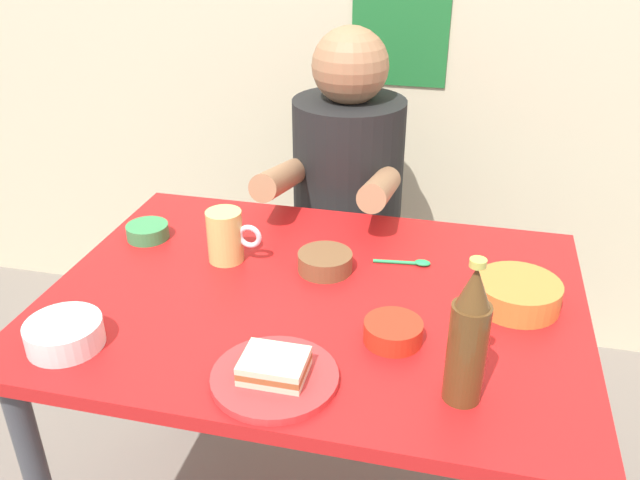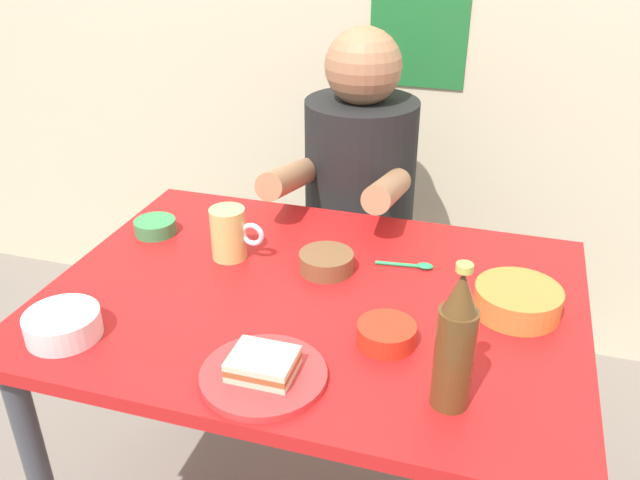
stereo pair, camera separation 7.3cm
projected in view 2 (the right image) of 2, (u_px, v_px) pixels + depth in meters
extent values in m
cube|color=red|center=(313.00, 299.00, 1.38)|extent=(1.10, 0.80, 0.03)
cylinder|color=#3F3F44|center=(191.00, 317.00, 1.97)|extent=(0.05, 0.05, 0.71)
cylinder|color=#3F3F44|center=(532.00, 380.00, 1.72)|extent=(0.05, 0.05, 0.71)
cylinder|color=#4C4C51|center=(355.00, 329.00, 2.17)|extent=(0.08, 0.08, 0.41)
cylinder|color=brown|center=(357.00, 270.00, 2.06)|extent=(0.34, 0.34, 0.04)
cylinder|color=black|center=(360.00, 188.00, 1.93)|extent=(0.32, 0.32, 0.52)
sphere|color=#A0704C|center=(363.00, 66.00, 1.77)|extent=(0.21, 0.21, 0.21)
cylinder|color=#A0704C|center=(289.00, 178.00, 1.70)|extent=(0.07, 0.31, 0.14)
cylinder|color=#A0704C|center=(388.00, 190.00, 1.64)|extent=(0.07, 0.31, 0.14)
cylinder|color=red|center=(264.00, 376.00, 1.13)|extent=(0.22, 0.22, 0.01)
cube|color=beige|center=(264.00, 370.00, 1.12)|extent=(0.11, 0.09, 0.01)
cube|color=#9E592D|center=(264.00, 364.00, 1.12)|extent=(0.11, 0.09, 0.01)
cube|color=beige|center=(263.00, 358.00, 1.11)|extent=(0.11, 0.09, 0.01)
cylinder|color=#D1BC66|center=(228.00, 233.00, 1.48)|extent=(0.08, 0.08, 0.12)
torus|color=silver|center=(252.00, 234.00, 1.46)|extent=(0.06, 0.01, 0.06)
cylinder|color=#593819|center=(454.00, 358.00, 1.04)|extent=(0.06, 0.06, 0.18)
cone|color=#593819|center=(462.00, 291.00, 0.98)|extent=(0.05, 0.05, 0.07)
cylinder|color=#BFB74C|center=(465.00, 268.00, 0.96)|extent=(0.03, 0.03, 0.01)
cylinder|color=#388C4C|center=(155.00, 227.00, 1.60)|extent=(0.10, 0.10, 0.03)
cylinder|color=#5B643A|center=(155.00, 224.00, 1.60)|extent=(0.08, 0.08, 0.02)
cylinder|color=red|center=(386.00, 334.00, 1.21)|extent=(0.11, 0.11, 0.04)
cylinder|color=#A33521|center=(387.00, 330.00, 1.21)|extent=(0.09, 0.09, 0.02)
cylinder|color=orange|center=(518.00, 300.00, 1.30)|extent=(0.17, 0.17, 0.05)
cylinder|color=#B25B2D|center=(518.00, 295.00, 1.29)|extent=(0.14, 0.14, 0.02)
cylinder|color=silver|center=(63.00, 325.00, 1.23)|extent=(0.14, 0.14, 0.05)
cylinder|color=tan|center=(62.00, 320.00, 1.23)|extent=(0.11, 0.11, 0.02)
cylinder|color=brown|center=(326.00, 262.00, 1.45)|extent=(0.12, 0.12, 0.04)
cylinder|color=brown|center=(326.00, 258.00, 1.44)|extent=(0.10, 0.10, 0.02)
cylinder|color=#26A559|center=(400.00, 265.00, 1.47)|extent=(0.11, 0.02, 0.01)
ellipsoid|color=#26A559|center=(425.00, 266.00, 1.46)|extent=(0.04, 0.02, 0.01)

